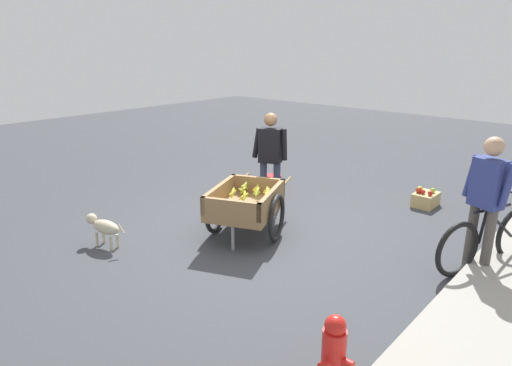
% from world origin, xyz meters
% --- Properties ---
extents(ground_plane, '(24.00, 24.00, 0.00)m').
position_xyz_m(ground_plane, '(0.00, 0.00, 0.00)').
color(ground_plane, '#3D3F44').
extents(fruit_cart, '(1.82, 1.35, 0.69)m').
position_xyz_m(fruit_cart, '(0.17, -0.17, 0.43)').
color(fruit_cart, '#937047').
rests_on(fruit_cart, ground).
extents(vendor_person, '(0.32, 0.54, 1.52)m').
position_xyz_m(vendor_person, '(-0.88, -0.62, 0.90)').
color(vendor_person, '#333851').
rests_on(vendor_person, ground).
extents(bicycle, '(1.57, 0.71, 0.85)m').
position_xyz_m(bicycle, '(-1.04, 2.54, 0.35)').
color(bicycle, black).
rests_on(bicycle, ground).
extents(cyclist_person, '(0.31, 0.55, 1.57)m').
position_xyz_m(cyclist_person, '(-0.90, 2.49, 0.94)').
color(cyclist_person, '#4C4742').
rests_on(cyclist_person, ground).
extents(dog, '(0.25, 0.67, 0.40)m').
position_xyz_m(dog, '(1.62, -1.30, 0.27)').
color(dog, beige).
rests_on(dog, ground).
extents(fire_hydrant, '(0.25, 0.25, 0.67)m').
position_xyz_m(fire_hydrant, '(1.87, 2.30, 0.33)').
color(fire_hydrant, red).
rests_on(fire_hydrant, ground).
extents(plastic_bucket, '(0.29, 0.29, 0.26)m').
position_xyz_m(plastic_bucket, '(-1.67, -1.20, 0.13)').
color(plastic_bucket, '#B21E1E').
rests_on(plastic_bucket, ground).
extents(apple_crate, '(0.44, 0.32, 0.32)m').
position_xyz_m(apple_crate, '(-2.61, 1.21, 0.12)').
color(apple_crate, tan).
rests_on(apple_crate, ground).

